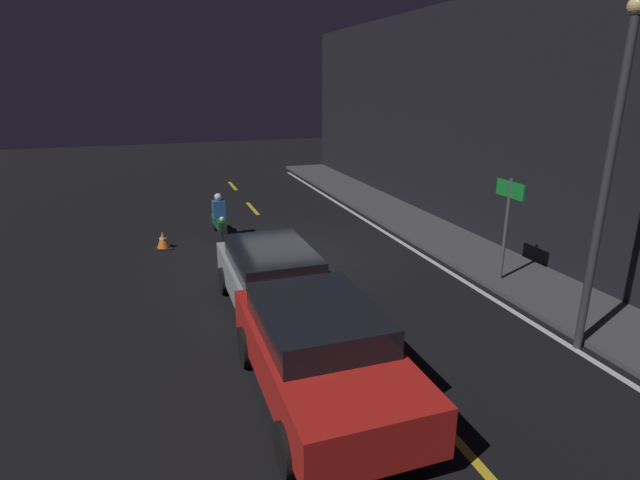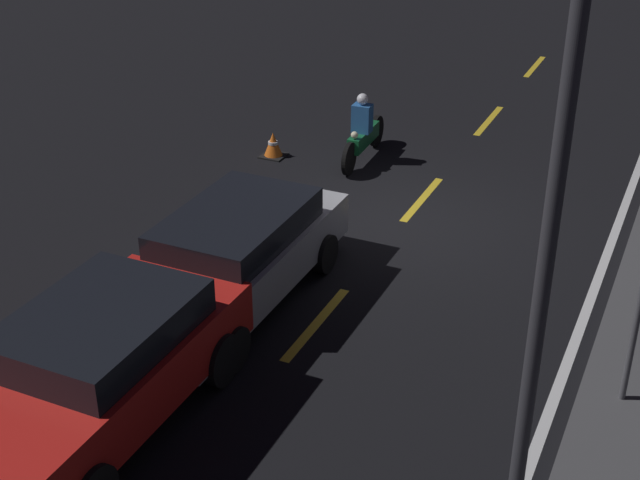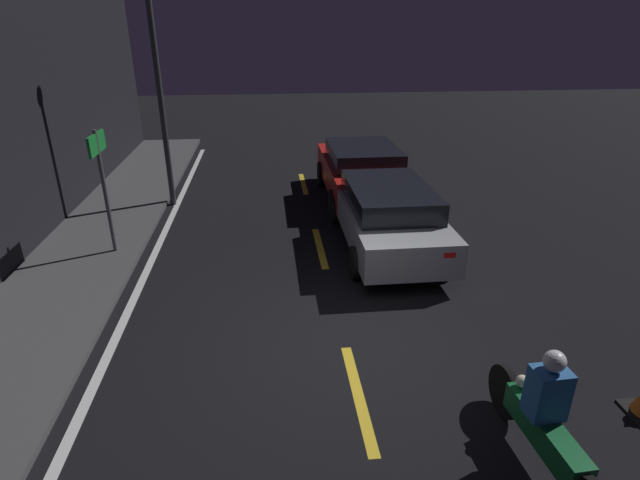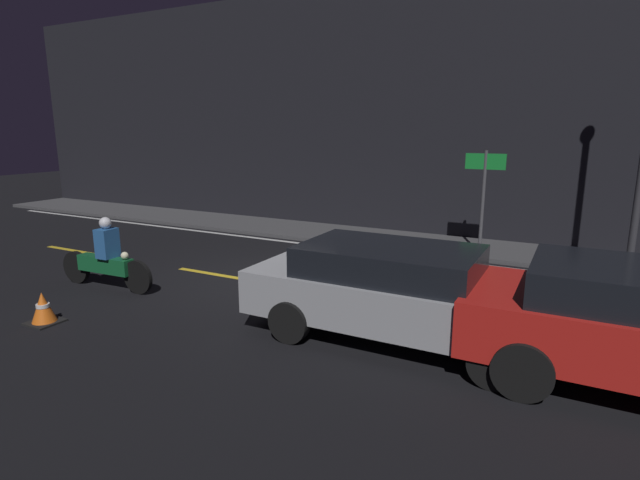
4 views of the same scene
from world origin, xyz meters
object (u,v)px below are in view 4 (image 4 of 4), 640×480
Objects in this scene: hatchback_silver at (400,290)px; motorcycle at (105,260)px; shop_sign at (484,182)px; traffic_cone_near at (43,308)px.

motorcycle is at bearing -176.56° from hatchback_silver.
motorcycle is 8.32m from shop_sign.
shop_sign is at bearing 88.72° from hatchback_silver.
shop_sign reaches higher than hatchback_silver.
traffic_cone_near is at bearing -73.20° from motorcycle.
hatchback_silver is at bearing 21.44° from traffic_cone_near.
hatchback_silver is 2.01× the size of motorcycle.
hatchback_silver is at bearing 0.63° from motorcycle.
motorcycle is (-5.72, -0.33, -0.17)m from hatchback_silver.
shop_sign is at bearing 54.82° from traffic_cone_near.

